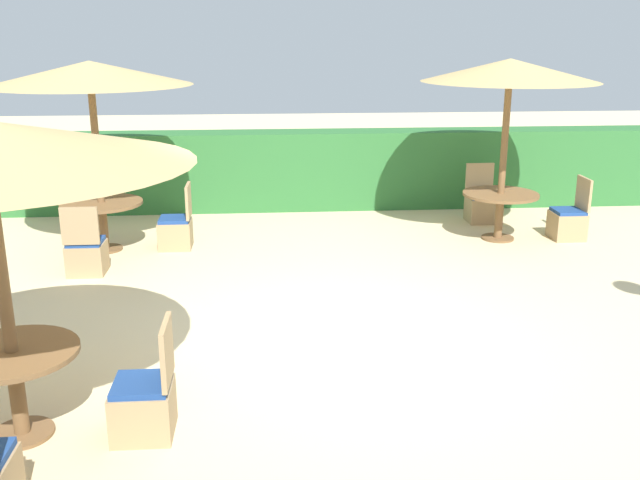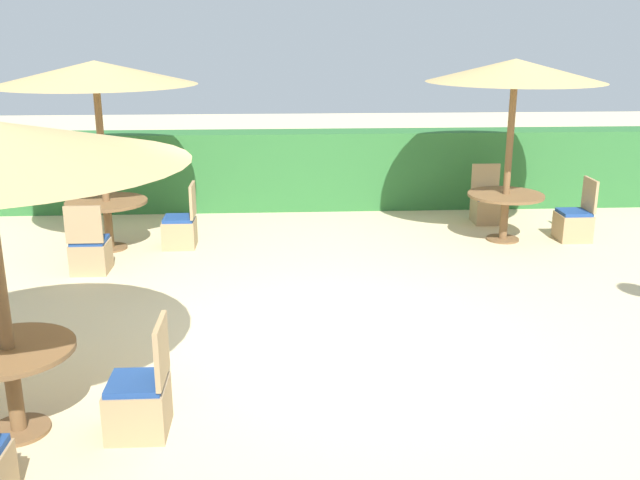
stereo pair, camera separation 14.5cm
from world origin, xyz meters
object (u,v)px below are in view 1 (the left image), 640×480
(patio_chair_back_right_north, at_px, (481,206))
(parasol_back_left, at_px, (90,74))
(patio_chair_back_left_east, at_px, (176,230))
(round_table_back_right, at_px, (500,202))
(patio_chair_back_right_east, at_px, (568,222))
(patio_chair_back_left_south, at_px, (86,254))
(parasol_back_right, at_px, (510,71))
(patio_chair_front_left_east, at_px, (145,403))
(round_table_back_left, at_px, (102,211))
(round_table_front_left, at_px, (14,371))

(patio_chair_back_right_north, relative_size, parasol_back_left, 0.34)
(patio_chair_back_right_north, xyz_separation_m, patio_chair_back_left_east, (-4.80, -1.09, 0.00))
(round_table_back_right, height_order, patio_chair_back_left_east, patio_chair_back_left_east)
(patio_chair_back_right_east, bearing_deg, patio_chair_back_left_east, 90.22)
(round_table_back_right, relative_size, patio_chair_back_left_east, 1.19)
(patio_chair_back_right_east, distance_m, patio_chair_back_left_south, 6.92)
(patio_chair_back_right_north, distance_m, parasol_back_left, 6.32)
(parasol_back_right, bearing_deg, patio_chair_back_left_south, -168.93)
(parasol_back_left, distance_m, patio_chair_back_left_east, 2.42)
(round_table_back_right, relative_size, patio_chair_back_right_east, 1.19)
(patio_chair_back_right_north, xyz_separation_m, patio_chair_back_left_south, (-5.82, -2.15, 0.00))
(round_table_back_right, xyz_separation_m, patio_chair_back_right_east, (1.05, -0.05, -0.30))
(patio_chair_front_left_east, relative_size, round_table_back_left, 0.82)
(patio_chair_back_right_north, bearing_deg, parasol_back_left, 11.00)
(round_table_front_left, height_order, patio_chair_back_right_north, patio_chair_back_right_north)
(round_table_front_left, height_order, parasol_back_left, parasol_back_left)
(round_table_front_left, relative_size, parasol_back_left, 0.36)
(patio_chair_back_right_east, xyz_separation_m, patio_chair_back_right_north, (-1.01, 1.07, 0.00))
(patio_chair_front_left_east, bearing_deg, parasol_back_left, 15.23)
(patio_chair_back_right_north, relative_size, patio_chair_back_left_south, 1.00)
(patio_chair_back_right_east, distance_m, patio_chair_back_right_north, 1.47)
(round_table_back_right, relative_size, patio_chair_back_left_south, 1.19)
(patio_chair_front_left_east, height_order, round_table_back_left, patio_chair_front_left_east)
(patio_chair_back_left_south, distance_m, patio_chair_back_left_east, 1.47)
(patio_chair_front_left_east, bearing_deg, round_table_front_left, 86.95)
(patio_chair_back_right_east, height_order, patio_chair_back_left_south, same)
(round_table_front_left, xyz_separation_m, patio_chair_front_left_east, (0.97, -0.05, -0.29))
(patio_chair_back_left_east, bearing_deg, round_table_back_right, -89.12)
(patio_chair_front_left_east, xyz_separation_m, patio_chair_back_left_south, (-1.35, 3.91, 0.00))
(round_table_front_left, distance_m, patio_chair_front_left_east, 1.01)
(parasol_back_left, bearing_deg, round_table_back_left, 0.00)
(parasol_back_right, distance_m, parasol_back_left, 5.78)
(parasol_back_left, bearing_deg, parasol_back_right, 1.10)
(parasol_back_left, bearing_deg, round_table_back_right, 1.10)
(parasol_back_left, height_order, round_table_back_left, parasol_back_left)
(patio_chair_back_right_east, bearing_deg, patio_chair_front_left_east, 132.29)
(patio_chair_back_left_south, bearing_deg, patio_chair_back_right_east, 8.98)
(patio_chair_back_right_east, distance_m, round_table_back_left, 6.83)
(parasol_back_right, height_order, patio_chair_back_right_north, parasol_back_right)
(patio_chair_back_right_east, xyz_separation_m, round_table_back_left, (-6.83, -0.06, 0.31))
(round_table_front_left, bearing_deg, round_table_back_left, 94.40)
(patio_chair_back_right_east, distance_m, patio_chair_back_left_east, 5.81)
(round_table_front_left, height_order, patio_chair_back_right_east, patio_chair_back_right_east)
(round_table_back_left, height_order, patio_chair_back_left_south, patio_chair_back_left_south)
(round_table_front_left, relative_size, patio_chair_front_left_east, 1.06)
(round_table_back_right, bearing_deg, round_table_back_left, -178.90)
(patio_chair_front_left_east, distance_m, patio_chair_back_left_east, 4.98)
(patio_chair_back_right_east, xyz_separation_m, patio_chair_back_left_south, (-6.84, -1.08, 0.00))
(patio_chair_back_right_north, bearing_deg, patio_chair_back_left_south, 20.27)
(parasol_back_right, height_order, patio_chair_back_left_south, parasol_back_right)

